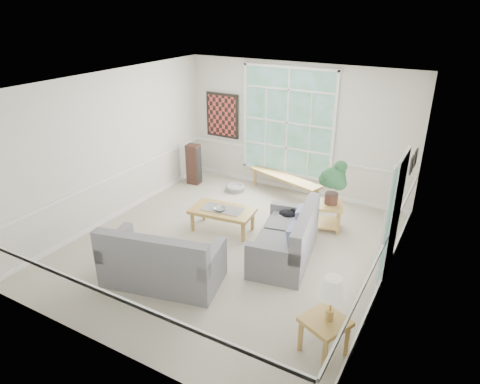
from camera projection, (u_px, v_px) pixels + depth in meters
name	position (u px, v px, depth m)	size (l,w,h in m)	color
floor	(230.00, 246.00, 8.01)	(5.50, 6.00, 0.01)	#A69E8E
ceiling	(228.00, 83.00, 6.78)	(5.50, 6.00, 0.02)	white
wall_back	(296.00, 130.00, 9.78)	(5.50, 0.02, 3.00)	silver
wall_front	(99.00, 253.00, 5.01)	(5.50, 0.02, 3.00)	silver
wall_left	(112.00, 147.00, 8.63)	(0.02, 6.00, 3.00)	silver
wall_right	(393.00, 205.00, 6.17)	(0.02, 6.00, 3.00)	silver
window_back	(288.00, 122.00, 9.78)	(2.30, 0.08, 2.40)	white
entry_door	(394.00, 216.00, 6.85)	(0.08, 0.90, 2.10)	white
door_sidelight	(386.00, 227.00, 6.31)	(0.08, 0.26, 1.90)	white
wall_art	(222.00, 116.00, 10.57)	(0.90, 0.06, 1.10)	maroon
wall_frame_near	(411.00, 165.00, 7.56)	(0.04, 0.26, 0.32)	black
wall_frame_far	(415.00, 158.00, 7.88)	(0.04, 0.26, 0.32)	black
loveseat_right	(285.00, 234.00, 7.46)	(0.91, 1.75, 0.95)	slate
loveseat_front	(162.00, 254.00, 6.83)	(1.86, 0.96, 1.01)	slate
coffee_table	(223.00, 220.00, 8.47)	(1.24, 0.67, 0.46)	#AA8340
pewter_bowl	(220.00, 209.00, 8.32)	(0.27, 0.27, 0.07)	gray
window_bench	(284.00, 185.00, 10.06)	(1.92, 0.37, 0.45)	#AA8340
end_table	(327.00, 216.00, 8.51)	(0.56, 0.56, 0.56)	#AA8340
houseplant	(333.00, 183.00, 8.21)	(0.52, 0.52, 0.89)	#265530
side_table	(324.00, 336.00, 5.49)	(0.52, 0.52, 0.53)	#AA8340
table_lamp	(331.00, 299.00, 5.26)	(0.36, 0.36, 0.63)	white
pet_bed	(235.00, 188.00, 10.31)	(0.45, 0.45, 0.13)	gray
floor_speaker	(194.00, 164.00, 10.56)	(0.31, 0.25, 1.01)	#382019
cat	(287.00, 214.00, 7.99)	(0.31, 0.22, 0.15)	black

